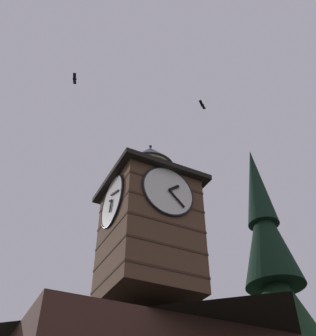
% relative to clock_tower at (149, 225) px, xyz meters
% --- Properties ---
extents(clock_tower, '(4.33, 4.33, 8.39)m').
position_rel_clock_tower_xyz_m(clock_tower, '(0.00, 0.00, 0.00)').
color(clock_tower, brown).
rests_on(clock_tower, building_main).
extents(pine_tree_aside, '(6.33, 6.33, 20.29)m').
position_rel_clock_tower_xyz_m(pine_tree_aside, '(-9.05, -2.21, -2.47)').
color(pine_tree_aside, '#473323').
rests_on(pine_tree_aside, ground_plane).
extents(flying_bird_high, '(0.36, 0.69, 0.12)m').
position_rel_clock_tower_xyz_m(flying_bird_high, '(4.71, 1.12, 6.42)').
color(flying_bird_high, black).
extents(flying_bird_low, '(0.68, 0.55, 0.12)m').
position_rel_clock_tower_xyz_m(flying_bird_low, '(-2.47, 1.59, 7.67)').
color(flying_bird_low, black).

